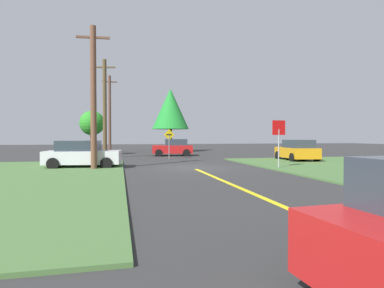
# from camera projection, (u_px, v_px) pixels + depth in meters

# --- Properties ---
(ground_plane) EXTENTS (120.00, 120.00, 0.00)m
(ground_plane) POSITION_uv_depth(u_px,v_px,m) (192.00, 168.00, 19.05)
(ground_plane) COLOR #2F2F2F
(lane_stripe_center) EXTENTS (0.20, 14.00, 0.01)m
(lane_stripe_center) POSITION_uv_depth(u_px,v_px,m) (242.00, 189.00, 11.25)
(lane_stripe_center) COLOR yellow
(lane_stripe_center) RESTS_ON ground
(stop_sign) EXTENTS (0.84, 0.12, 2.79)m
(stop_sign) POSITION_uv_depth(u_px,v_px,m) (279.00, 134.00, 18.28)
(stop_sign) COLOR #9EA0A8
(stop_sign) RESTS_ON ground
(parked_car_near_building) EXTENTS (4.46, 2.41, 1.62)m
(parked_car_near_building) POSITION_uv_depth(u_px,v_px,m) (82.00, 154.00, 18.83)
(parked_car_near_building) COLOR silver
(parked_car_near_building) RESTS_ON ground
(car_approaching_junction) EXTENTS (4.02, 2.45, 1.62)m
(car_approaching_junction) POSITION_uv_depth(u_px,v_px,m) (173.00, 148.00, 30.80)
(car_approaching_junction) COLOR red
(car_approaching_junction) RESTS_ON ground
(car_on_crossroad) EXTENTS (2.43, 4.19, 1.62)m
(car_on_crossroad) POSITION_uv_depth(u_px,v_px,m) (297.00, 150.00, 24.21)
(car_on_crossroad) COLOR orange
(car_on_crossroad) RESTS_ON ground
(utility_pole_near) EXTENTS (1.80, 0.33, 7.98)m
(utility_pole_near) POSITION_uv_depth(u_px,v_px,m) (93.00, 96.00, 17.64)
(utility_pole_near) COLOR brown
(utility_pole_near) RESTS_ON ground
(utility_pole_mid) EXTENTS (1.79, 0.46, 8.45)m
(utility_pole_mid) POSITION_uv_depth(u_px,v_px,m) (105.00, 108.00, 27.21)
(utility_pole_mid) COLOR brown
(utility_pole_mid) RESTS_ON ground
(utility_pole_far) EXTENTS (1.80, 0.33, 9.26)m
(utility_pole_far) POSITION_uv_depth(u_px,v_px,m) (110.00, 113.00, 38.70)
(utility_pole_far) COLOR brown
(utility_pole_far) RESTS_ON ground
(direction_sign) EXTENTS (0.90, 0.19, 2.47)m
(direction_sign) POSITION_uv_depth(u_px,v_px,m) (169.00, 141.00, 26.30)
(direction_sign) COLOR slate
(direction_sign) RESTS_ON ground
(oak_tree_left) EXTENTS (2.48, 2.48, 4.47)m
(oak_tree_left) POSITION_uv_depth(u_px,v_px,m) (92.00, 124.00, 32.07)
(oak_tree_left) COLOR brown
(oak_tree_left) RESTS_ON ground
(pine_tree_center) EXTENTS (4.51, 4.51, 7.75)m
(pine_tree_center) POSITION_uv_depth(u_px,v_px,m) (170.00, 109.00, 38.91)
(pine_tree_center) COLOR brown
(pine_tree_center) RESTS_ON ground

